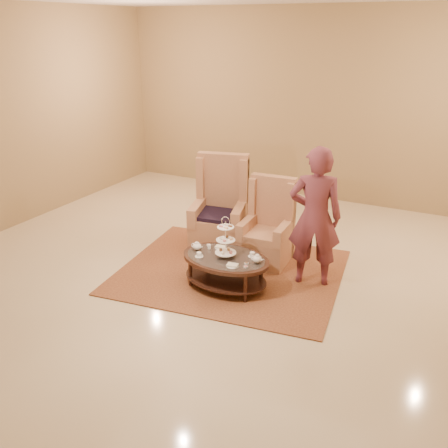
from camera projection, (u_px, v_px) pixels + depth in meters
The scene contains 8 objects.
ground at pixel (219, 283), 6.53m from camera, with size 8.00×8.00×0.00m, color beige.
ceiling at pixel (219, 283), 6.53m from camera, with size 8.00×8.00×0.02m, color beige.
wall_back at pixel (320, 106), 9.19m from camera, with size 8.00×0.04×3.50m, color #987E53.
rug at pixel (231, 271), 6.81m from camera, with size 3.19×2.77×0.02m.
tea_table at pixel (226, 262), 6.29m from camera, with size 1.21×0.87×0.97m.
armchair_left at pixel (220, 218), 7.40m from camera, with size 0.94×0.95×1.40m.
armchair_right at pixel (268, 234), 7.02m from camera, with size 0.68×0.70×1.20m.
person at pixel (315, 217), 6.21m from camera, with size 0.76×0.61×1.82m.
Camera 1 is at (2.70, -5.11, 3.13)m, focal length 40.00 mm.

